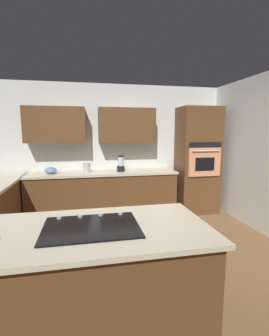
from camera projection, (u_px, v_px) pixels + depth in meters
name	position (u px, v px, depth m)	size (l,w,h in m)	color
ground_plane	(121.00, 262.00, 3.11)	(14.00, 14.00, 0.00)	brown
wall_back	(103.00, 144.00, 4.87)	(6.00, 0.44, 2.60)	silver
lower_cabinets_back	(103.00, 196.00, 4.69)	(2.80, 0.60, 0.86)	brown
countertop_back	(103.00, 173.00, 4.63)	(2.84, 0.64, 0.04)	beige
island_base	(93.00, 281.00, 2.01)	(1.84, 0.92, 0.86)	brown
island_top	(91.00, 230.00, 1.94)	(1.92, 1.00, 0.04)	beige
wall_oven	(197.00, 160.00, 4.98)	(0.80, 0.66, 2.15)	brown
cooktop	(91.00, 227.00, 1.94)	(0.76, 0.56, 0.03)	black
blender	(121.00, 165.00, 4.67)	(0.15, 0.15, 0.31)	black
mixing_bowl	(51.00, 170.00, 4.42)	(0.22, 0.22, 0.12)	#668CB2
kettle	(87.00, 168.00, 4.54)	(0.14, 0.14, 0.18)	#B7BABF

